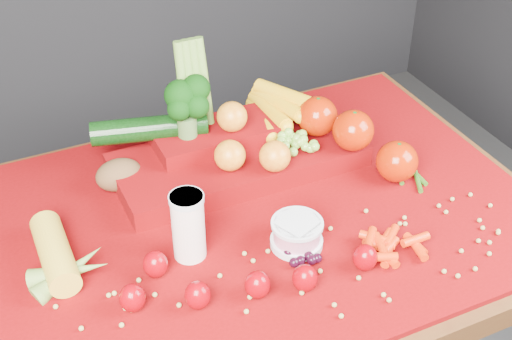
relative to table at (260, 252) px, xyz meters
name	(u,v)px	position (x,y,z in m)	size (l,w,h in m)	color
table	(260,252)	(0.00, 0.00, 0.00)	(1.10, 0.80, 0.75)	#3B1D0D
red_cloth	(260,214)	(0.00, 0.00, 0.10)	(1.05, 0.75, 0.01)	#680306
milk_glass	(188,224)	(-0.17, -0.06, 0.18)	(0.06, 0.06, 0.13)	white
yogurt_bowl	(297,233)	(0.02, -0.11, 0.14)	(0.10, 0.10, 0.05)	silver
strawberry_scatter	(237,278)	(-0.13, -0.17, 0.13)	(0.44, 0.18, 0.05)	maroon
dark_grape_cluster	(301,256)	(0.01, -0.16, 0.12)	(0.06, 0.05, 0.03)	black
soybean_scatter	(309,276)	(0.00, -0.20, 0.11)	(0.84, 0.24, 0.01)	#AC994A
corn_ear	(65,266)	(-0.38, -0.01, 0.13)	(0.18, 0.23, 0.06)	gold
potato	(119,175)	(-0.23, 0.19, 0.14)	(0.10, 0.07, 0.07)	#53351E
baby_carrot_pile	(392,237)	(0.18, -0.19, 0.12)	(0.17, 0.17, 0.03)	red
green_bean_pile	(405,170)	(0.33, -0.01, 0.11)	(0.14, 0.12, 0.01)	#295B14
produce_mound	(251,142)	(0.05, 0.15, 0.17)	(0.61, 0.36, 0.27)	#680306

